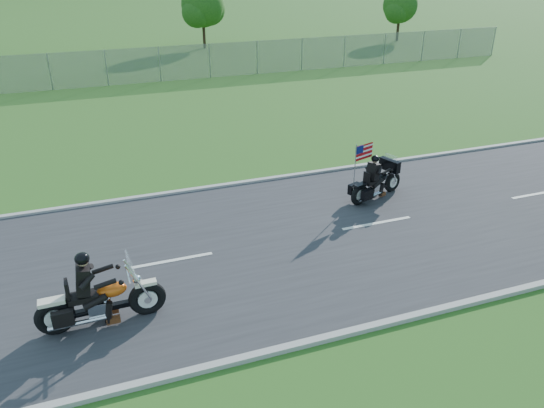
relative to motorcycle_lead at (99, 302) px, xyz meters
name	(u,v)px	position (x,y,z in m)	size (l,w,h in m)	color
ground	(245,249)	(3.79, 1.95, -0.57)	(420.00, 420.00, 0.00)	#30591C
road	(245,248)	(3.79, 1.95, -0.55)	(120.00, 8.00, 0.04)	#28282B
curb_north	(209,188)	(3.79, 6.00, -0.52)	(120.00, 0.18, 0.12)	#9E9B93
curb_south	(304,344)	(3.79, -2.10, -0.52)	(120.00, 0.18, 0.12)	#9E9B93
fence	(50,72)	(-1.21, 21.95, 0.43)	(60.00, 0.03, 2.00)	gray
tree_fence_near	(203,8)	(9.83, 31.98, 2.40)	(3.52, 3.28, 4.75)	#382316
tree_fence_far	(400,7)	(25.82, 29.98, 2.07)	(3.08, 2.87, 4.20)	#382316
motorcycle_lead	(99,302)	(0.00, 0.00, 0.00)	(2.70, 0.65, 1.82)	black
motorcycle_follow	(376,183)	(8.63, 3.52, -0.05)	(2.17, 1.09, 1.87)	black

